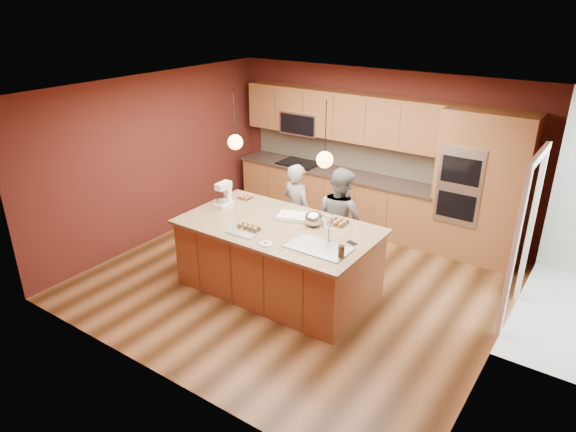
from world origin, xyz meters
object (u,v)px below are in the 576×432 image
Objects in this scene: stand_mixer at (224,196)px; mixing_bowl at (313,219)px; person_left at (297,211)px; person_right at (340,220)px; island at (279,257)px.

mixing_bowl is at bearing 6.06° from stand_mixer.
person_left is at bearing 135.52° from mixing_bowl.
person_left reaches higher than stand_mixer.
person_left is 4.15× the size of stand_mixer.
island is at bearing 91.29° from person_right.
person_left reaches higher than mixing_bowl.
stand_mixer is 1.44m from mixing_bowl.
person_right reaches higher than mixing_bowl.
island is 7.34× the size of stand_mixer.
island is at bearing -146.21° from mixing_bowl.
person_left is 1.10m from mixing_bowl.
mixing_bowl is at bearing 150.01° from person_left.
stand_mixer is 1.46× the size of mixing_bowl.
person_right reaches higher than stand_mixer.
person_left is at bearing 52.68° from stand_mixer.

